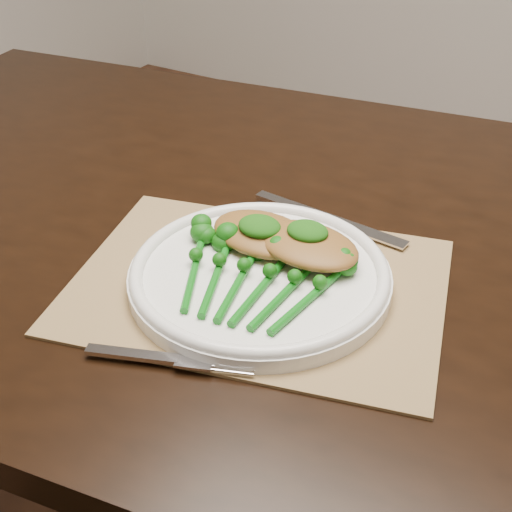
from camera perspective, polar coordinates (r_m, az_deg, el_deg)
The scene contains 10 objects.
dining_table at distance 1.16m, azimuth 2.82°, elevation -13.65°, with size 1.71×1.12×0.75m.
placemat at distance 0.81m, azimuth 0.17°, elevation -2.34°, with size 0.41×0.30×0.00m, color #92744A.
dinner_plate at distance 0.80m, azimuth 0.30°, elevation -1.47°, with size 0.30×0.30×0.03m.
knife at distance 0.93m, azimuth 4.67°, elevation 3.38°, with size 0.22×0.04×0.01m.
fork at distance 0.71m, azimuth -6.04°, elevation -8.30°, with size 0.17×0.08×0.01m.
chicken_fillet_left at distance 0.84m, azimuth 0.53°, elevation 1.78°, with size 0.13×0.09×0.03m, color olive.
chicken_fillet_right at distance 0.81m, azimuth 4.17°, elevation 0.89°, with size 0.13×0.09×0.03m, color olive.
pesto_dollop_left at distance 0.82m, azimuth 0.29°, elevation 2.39°, with size 0.05×0.04×0.02m, color #0F4109.
pesto_dollop_right at distance 0.81m, azimuth 4.15°, elevation 1.99°, with size 0.05×0.04×0.02m, color #0F4109.
broccolini_bundle at distance 0.77m, azimuth -0.51°, elevation -2.34°, with size 0.18×0.20×0.04m.
Camera 1 is at (0.29, -0.80, 1.23)m, focal length 50.00 mm.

